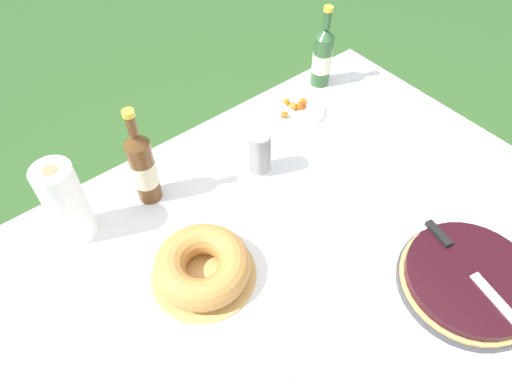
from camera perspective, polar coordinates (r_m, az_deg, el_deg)
The scene contains 11 objects.
ground_plane at distance 2.01m, azimuth 4.03°, elevation -18.55°, with size 16.00×16.00×0.00m, color #335B28.
garden_table at distance 1.39m, azimuth 5.58°, elevation -7.96°, with size 1.68×1.22×0.75m.
tablecloth at distance 1.35m, azimuth 5.74°, elevation -6.83°, with size 1.69×1.23×0.10m.
berry_tart at distance 1.36m, azimuth 25.09°, elevation -9.97°, with size 0.38×0.38×0.06m.
serving_knife at distance 1.34m, azimuth 24.78°, elevation -8.27°, with size 0.11×0.37×0.01m.
bundt_cake at distance 1.25m, azimuth -6.71°, elevation -9.22°, with size 0.29×0.29×0.09m.
cup_stack at distance 1.45m, azimuth 0.48°, elevation 5.04°, with size 0.07×0.07×0.18m.
cider_bottle_green at distance 1.82m, azimuth 8.30°, elevation 16.40°, with size 0.07×0.07×0.32m.
cider_bottle_amber at distance 1.38m, azimuth -13.95°, elevation 3.04°, with size 0.08×0.08×0.34m.
snack_plate_near at distance 1.73m, azimuth 4.86°, elevation 10.37°, with size 0.23×0.23×0.05m.
paper_towel_roll at distance 1.36m, azimuth -22.65°, elevation -1.28°, with size 0.11×0.11×0.27m.
Camera 1 is at (-0.57, -0.49, 1.86)m, focal length 32.00 mm.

